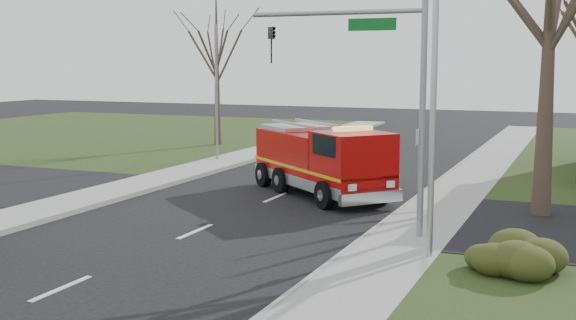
% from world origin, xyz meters
% --- Properties ---
extents(ground, '(120.00, 120.00, 0.00)m').
position_xyz_m(ground, '(0.00, 0.00, 0.00)').
color(ground, black).
rests_on(ground, ground).
extents(sidewalk_right, '(2.40, 80.00, 0.15)m').
position_xyz_m(sidewalk_right, '(6.20, 0.00, 0.07)').
color(sidewalk_right, '#9D9D97').
rests_on(sidewalk_right, ground).
extents(sidewalk_left, '(2.40, 80.00, 0.15)m').
position_xyz_m(sidewalk_left, '(-6.20, 0.00, 0.07)').
color(sidewalk_left, '#9D9D97').
rests_on(sidewalk_left, ground).
extents(hedge_corner, '(2.80, 2.00, 0.90)m').
position_xyz_m(hedge_corner, '(9.00, -1.00, 0.58)').
color(hedge_corner, '#2D3513').
rests_on(hedge_corner, lawn_right).
extents(bare_tree_left, '(4.50, 4.50, 9.00)m').
position_xyz_m(bare_tree_left, '(-10.00, 20.00, 5.56)').
color(bare_tree_left, '#392B21').
rests_on(bare_tree_left, ground).
extents(traffic_signal_mast, '(5.29, 0.18, 6.80)m').
position_xyz_m(traffic_signal_mast, '(5.21, 1.50, 4.71)').
color(traffic_signal_mast, gray).
rests_on(traffic_signal_mast, ground).
extents(streetlight_pole, '(1.48, 0.16, 8.40)m').
position_xyz_m(streetlight_pole, '(7.14, -0.50, 4.55)').
color(streetlight_pole, '#B7BABF').
rests_on(streetlight_pole, ground).
extents(utility_pole_far, '(0.14, 0.14, 7.00)m').
position_xyz_m(utility_pole_far, '(-6.80, 14.00, 3.50)').
color(utility_pole_far, gray).
rests_on(utility_pole_far, ground).
extents(fire_engine, '(6.92, 6.44, 2.85)m').
position_xyz_m(fire_engine, '(1.46, 7.17, 1.29)').
color(fire_engine, '#B00908').
rests_on(fire_engine, ground).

